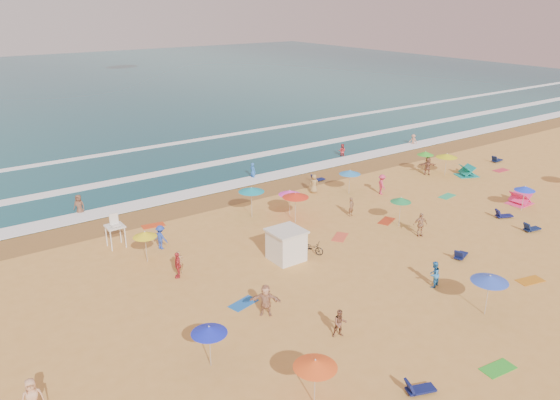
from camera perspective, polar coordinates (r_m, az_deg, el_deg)
ground at (r=39.11m, az=5.78°, el=-4.40°), size 220.00×220.00×0.00m
ocean at (r=114.24m, az=-23.37°, el=10.56°), size 220.00×140.00×0.18m
wet_sand at (r=48.48m, az=-3.88°, el=0.67°), size 220.00×220.00×0.00m
surf_foam at (r=55.80m, az=-8.64°, el=3.25°), size 200.00×18.70×0.05m
cabana at (r=36.04m, az=0.66°, el=-4.79°), size 2.00×2.00×2.00m
cabana_roof at (r=35.60m, az=0.67°, el=-3.24°), size 2.20×2.20×0.12m
bicycle at (r=37.11m, az=3.32°, el=-4.99°), size 1.38×1.76×0.89m
lifeguard_stand at (r=39.48m, az=-16.82°, el=-3.31°), size 1.20×1.20×2.10m
beach_umbrellas at (r=38.69m, az=7.30°, el=-1.40°), size 51.66×23.70×0.78m
loungers at (r=40.81m, az=16.25°, el=-3.81°), size 55.08×26.31×0.34m
towels at (r=37.82m, az=10.87°, el=-5.56°), size 50.53×26.49×0.03m
popup_tents at (r=53.09m, az=21.25°, el=1.73°), size 5.06×9.40×1.20m
beachgoers at (r=42.02m, az=3.06°, el=-1.31°), size 47.65×26.37×2.10m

